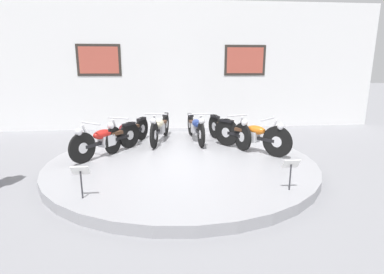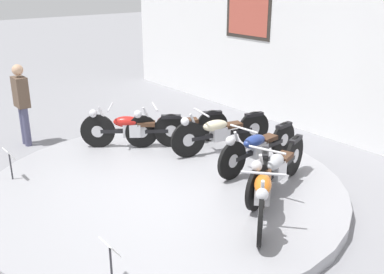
{
  "view_description": "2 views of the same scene",
  "coord_description": "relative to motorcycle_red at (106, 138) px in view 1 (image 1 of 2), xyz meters",
  "views": [
    {
      "loc": [
        -0.37,
        -6.06,
        2.1
      ],
      "look_at": [
        0.23,
        0.16,
        0.61
      ],
      "focal_mm": 28.0,
      "sensor_mm": 36.0,
      "label": 1
    },
    {
      "loc": [
        5.17,
        -3.55,
        3.22
      ],
      "look_at": [
        0.23,
        0.35,
        0.92
      ],
      "focal_mm": 42.0,
      "sensor_mm": 36.0,
      "label": 2
    }
  ],
  "objects": [
    {
      "name": "info_placard_front_centre",
      "position": [
        3.22,
        -2.21,
        -0.01
      ],
      "size": [
        0.26,
        0.11,
        0.51
      ],
      "color": "#333338",
      "rests_on": "display_platform"
    },
    {
      "name": "motorcycle_maroon",
      "position": [
        0.38,
        0.7,
        -0.01
      ],
      "size": [
        0.85,
        1.81,
        0.78
      ],
      "color": "black",
      "rests_on": "display_platform"
    },
    {
      "name": "motorcycle_red",
      "position": [
        0.0,
        0.0,
        0.0
      ],
      "size": [
        1.24,
        1.61,
        0.79
      ],
      "color": "black",
      "rests_on": "display_platform"
    },
    {
      "name": "back_wall",
      "position": [
        1.62,
        3.77,
        1.52
      ],
      "size": [
        14.0,
        0.22,
        4.15
      ],
      "color": "white",
      "rests_on": "ground_plane"
    },
    {
      "name": "ground_plane",
      "position": [
        1.62,
        -0.42,
        -0.56
      ],
      "size": [
        60.0,
        60.0,
        0.0
      ],
      "primitive_type": "plane",
      "color": "gray"
    },
    {
      "name": "motorcycle_silver",
      "position": [
        2.86,
        0.71,
        0.01
      ],
      "size": [
        0.73,
        1.91,
        0.8
      ],
      "color": "black",
      "rests_on": "display_platform"
    },
    {
      "name": "motorcycle_cream",
      "position": [
        1.16,
        1.13,
        0.01
      ],
      "size": [
        0.6,
        1.96,
        0.8
      ],
      "color": "black",
      "rests_on": "display_platform"
    },
    {
      "name": "motorcycle_orange",
      "position": [
        3.25,
        0.0,
        0.02
      ],
      "size": [
        1.38,
        1.56,
        0.82
      ],
      "color": "black",
      "rests_on": "display_platform"
    },
    {
      "name": "info_placard_front_left",
      "position": [
        0.03,
        -2.21,
        -0.01
      ],
      "size": [
        0.26,
        0.11,
        0.51
      ],
      "color": "#333338",
      "rests_on": "display_platform"
    },
    {
      "name": "display_platform",
      "position": [
        1.62,
        -0.42,
        -0.47
      ],
      "size": [
        5.5,
        5.5,
        0.18
      ],
      "primitive_type": "cylinder",
      "color": "#99999E",
      "rests_on": "ground_plane"
    },
    {
      "name": "motorcycle_blue",
      "position": [
        2.09,
        1.12,
        -0.01
      ],
      "size": [
        0.54,
        1.96,
        0.78
      ],
      "color": "black",
      "rests_on": "display_platform"
    }
  ]
}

